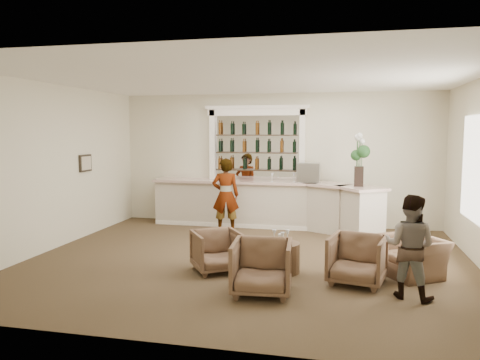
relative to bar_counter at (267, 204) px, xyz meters
name	(u,v)px	position (x,y,z in m)	size (l,w,h in m)	color
ground	(248,261)	(0.16, -3.00, -0.57)	(8.00, 8.00, 0.00)	brown
room_shell	(264,132)	(0.33, -2.29, 1.77)	(8.04, 7.02, 3.32)	beige
bar_counter	(267,204)	(0.00, 0.00, 0.00)	(5.72, 1.80, 1.14)	beige
back_bar_alcove	(256,144)	(-0.34, 0.41, 1.46)	(2.64, 0.25, 3.00)	white
cocktail_table	(281,257)	(0.84, -3.55, -0.32)	(0.64, 0.64, 0.50)	#4B3220
sommelier	(226,195)	(-0.87, -0.66, 0.29)	(0.63, 0.41, 1.73)	gray
guest	(410,246)	(2.78, -4.35, 0.17)	(0.72, 0.56, 1.48)	gray
armchair_left	(217,251)	(-0.22, -3.75, -0.22)	(0.75, 0.77, 0.70)	brown
armchair_center	(262,267)	(0.71, -4.67, -0.18)	(0.85, 0.87, 0.79)	brown
armchair_right	(357,260)	(2.07, -3.89, -0.19)	(0.82, 0.84, 0.76)	brown
armchair_far	(411,257)	(2.95, -3.27, -0.26)	(0.97, 0.85, 0.63)	brown
espresso_machine	(309,172)	(1.00, 0.07, 0.80)	(0.53, 0.45, 0.47)	#ACACB0
flower_vase	(359,157)	(2.16, -0.52, 1.23)	(0.31, 0.31, 1.17)	black
wine_glass_bar_left	(272,177)	(0.14, -0.04, 0.67)	(0.07, 0.07, 0.21)	white
wine_glass_bar_right	(294,177)	(0.65, 0.09, 0.67)	(0.07, 0.07, 0.21)	white
wine_glass_tbl_a	(274,236)	(0.72, -3.52, 0.03)	(0.07, 0.07, 0.21)	white
wine_glass_tbl_b	(288,236)	(0.94, -3.47, 0.03)	(0.07, 0.07, 0.21)	white
wine_glass_tbl_c	(282,238)	(0.88, -3.68, 0.03)	(0.07, 0.07, 0.21)	white
napkin_holder	(281,237)	(0.82, -3.41, -0.01)	(0.08, 0.08, 0.12)	silver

